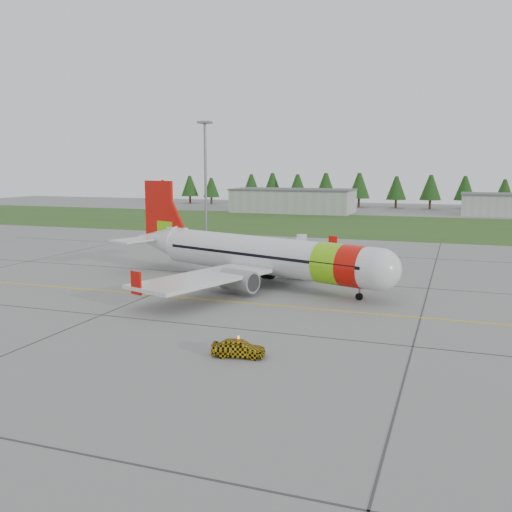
% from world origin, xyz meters
% --- Properties ---
extents(ground, '(320.00, 320.00, 0.00)m').
position_xyz_m(ground, '(0.00, 0.00, 0.00)').
color(ground, gray).
rests_on(ground, ground).
extents(aircraft, '(33.61, 31.88, 10.55)m').
position_xyz_m(aircraft, '(-6.92, 16.54, 3.04)').
color(aircraft, silver).
rests_on(aircraft, ground).
extents(follow_me_car, '(1.42, 1.59, 3.51)m').
position_xyz_m(follow_me_car, '(-0.49, -5.91, 1.75)').
color(follow_me_car, yellow).
rests_on(follow_me_car, ground).
extents(service_van, '(1.90, 1.83, 4.57)m').
position_xyz_m(service_van, '(-10.96, 48.51, 2.29)').
color(service_van, silver).
rests_on(service_van, ground).
extents(grass_strip, '(320.00, 50.00, 0.03)m').
position_xyz_m(grass_strip, '(0.00, 82.00, 0.01)').
color(grass_strip, '#30561E').
rests_on(grass_strip, ground).
extents(taxi_guideline, '(120.00, 0.25, 0.02)m').
position_xyz_m(taxi_guideline, '(0.00, 8.00, 0.01)').
color(taxi_guideline, gold).
rests_on(taxi_guideline, ground).
extents(hangar_west, '(32.00, 14.00, 6.00)m').
position_xyz_m(hangar_west, '(-30.00, 110.00, 3.00)').
color(hangar_west, '#A8A8A3').
rests_on(hangar_west, ground).
extents(hangar_east, '(24.00, 12.00, 5.20)m').
position_xyz_m(hangar_east, '(25.00, 118.00, 2.60)').
color(hangar_east, '#A8A8A3').
rests_on(hangar_east, ground).
extents(floodlight_mast, '(0.50, 0.50, 20.00)m').
position_xyz_m(floodlight_mast, '(-32.00, 58.00, 10.00)').
color(floodlight_mast, slate).
rests_on(floodlight_mast, ground).
extents(treeline, '(160.00, 8.00, 10.00)m').
position_xyz_m(treeline, '(0.00, 138.00, 5.00)').
color(treeline, '#1C3F14').
rests_on(treeline, ground).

